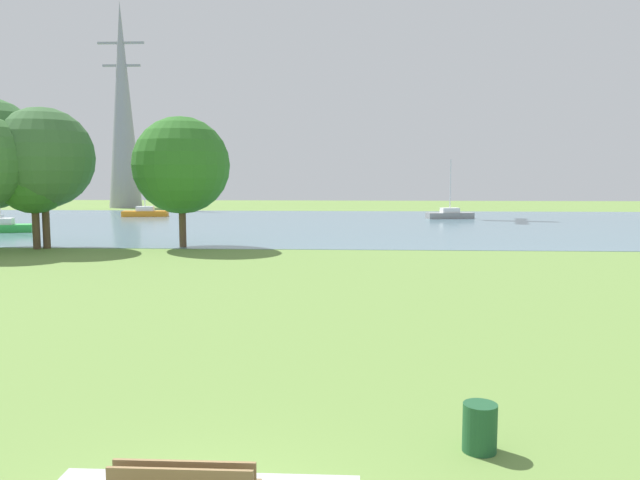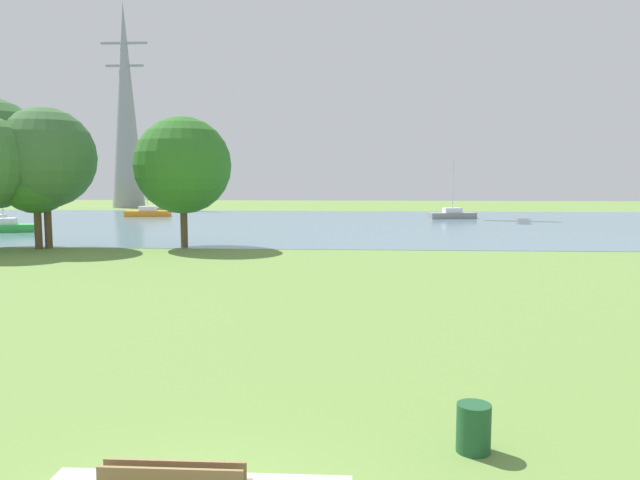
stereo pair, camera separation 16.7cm
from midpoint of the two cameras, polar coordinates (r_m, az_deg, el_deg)
ground_plane at (r=29.56m, az=-0.82°, el=-2.77°), size 160.00×160.00×0.00m
litter_bin at (r=10.88m, az=14.40°, el=-16.41°), size 0.56×0.56×0.80m
water_surface at (r=57.35m, az=1.24°, el=1.51°), size 140.00×40.00×0.02m
sailboat_orange at (r=69.85m, az=-15.50°, el=2.48°), size 4.96×2.12×7.48m
sailboat_green at (r=54.86m, az=-27.02°, el=1.13°), size 5.02×2.67×7.09m
sailboat_gray at (r=65.45m, az=12.14°, el=2.33°), size 5.00×2.44×6.07m
tree_west_far at (r=41.41m, az=-24.60°, el=5.35°), size 4.55×4.55×6.72m
tree_east_near at (r=41.56m, az=-23.88°, el=6.92°), size 6.12×6.12×8.61m
tree_west_near at (r=39.59m, az=-12.41°, el=6.72°), size 6.02×6.02×8.11m
electricity_pylon at (r=90.88m, az=-17.38°, el=11.72°), size 6.40×4.40×27.90m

